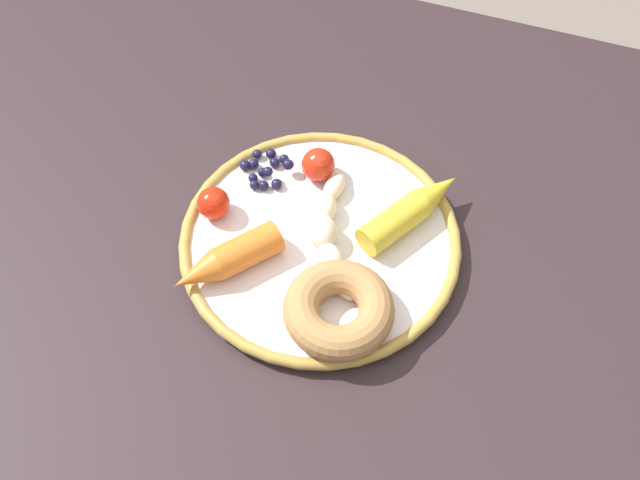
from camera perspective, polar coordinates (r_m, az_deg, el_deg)
ground_plane at (r=1.43m, az=0.56°, el=-16.86°), size 6.00×6.00×0.00m
dining_table at (r=0.86m, az=0.90°, el=-4.77°), size 1.12×0.86×0.70m
plate at (r=0.79m, az=-0.00°, el=-0.12°), size 0.29×0.29×0.02m
banana at (r=0.78m, az=0.65°, el=0.51°), size 0.08×0.15×0.03m
carrot_orange at (r=0.76m, az=-6.90°, el=-1.48°), size 0.10×0.11×0.03m
carrot_yellow at (r=0.80m, az=6.81°, el=2.24°), size 0.09×0.13×0.03m
donut at (r=0.73m, az=1.40°, el=-5.16°), size 0.12×0.12×0.03m
blueberry_pile at (r=0.84m, az=-4.01°, el=5.31°), size 0.06×0.06×0.02m
tomato_near at (r=0.83m, az=-0.13°, el=5.60°), size 0.04×0.04×0.04m
tomato_mid at (r=0.80m, az=-7.89°, el=2.73°), size 0.03×0.03×0.03m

